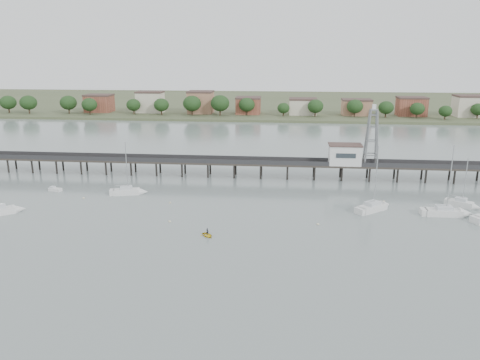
% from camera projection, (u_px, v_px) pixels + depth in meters
% --- Properties ---
extents(ground_plane, '(500.00, 500.00, 0.00)m').
position_uv_depth(ground_plane, '(213.00, 284.00, 66.80)').
color(ground_plane, slate).
rests_on(ground_plane, ground).
extents(pier, '(150.00, 5.00, 5.50)m').
position_uv_depth(pier, '(248.00, 163.00, 123.39)').
color(pier, '#2D2823').
rests_on(pier, ground).
extents(pier_building, '(8.40, 5.40, 5.30)m').
position_uv_depth(pier_building, '(345.00, 154.00, 120.25)').
color(pier_building, silver).
rests_on(pier_building, ground).
extents(lattice_tower, '(3.20, 3.20, 15.50)m').
position_uv_depth(lattice_tower, '(372.00, 138.00, 118.46)').
color(lattice_tower, slate).
rests_on(lattice_tower, ground).
extents(sailboat_d, '(9.47, 2.79, 15.51)m').
position_uv_depth(sailboat_d, '(452.00, 213.00, 94.62)').
color(sailboat_d, silver).
rests_on(sailboat_d, ground).
extents(sailboat_e, '(6.64, 5.18, 11.12)m').
position_uv_depth(sailboat_e, '(465.00, 205.00, 99.63)').
color(sailboat_e, silver).
rests_on(sailboat_e, ground).
extents(sailboat_a, '(7.85, 6.81, 13.39)m').
position_uv_depth(sailboat_a, '(6.00, 210.00, 95.91)').
color(sailboat_a, silver).
rests_on(sailboat_a, ground).
extents(sailboat_c, '(8.48, 7.73, 14.65)m').
position_uv_depth(sailboat_c, '(377.00, 207.00, 98.30)').
color(sailboat_c, silver).
rests_on(sailboat_c, ground).
extents(sailboat_b, '(8.21, 4.07, 13.06)m').
position_uv_depth(sailboat_b, '(132.00, 192.00, 108.94)').
color(sailboat_b, silver).
rests_on(sailboat_b, ground).
extents(white_tender, '(3.41, 2.11, 1.23)m').
position_uv_depth(white_tender, '(55.00, 189.00, 111.51)').
color(white_tender, silver).
rests_on(white_tender, ground).
extents(yellow_dinghy, '(1.84, 1.67, 2.71)m').
position_uv_depth(yellow_dinghy, '(207.00, 236.00, 84.25)').
color(yellow_dinghy, yellow).
rests_on(yellow_dinghy, ground).
extents(dinghy_occupant, '(0.95, 1.35, 0.30)m').
position_uv_depth(dinghy_occupant, '(207.00, 236.00, 84.25)').
color(dinghy_occupant, black).
rests_on(dinghy_occupant, ground).
extents(mooring_buoys, '(85.68, 19.46, 0.39)m').
position_uv_depth(mooring_buoys, '(264.00, 213.00, 96.19)').
color(mooring_buoys, beige).
rests_on(mooring_buoys, ground).
extents(far_shore, '(500.00, 170.00, 10.40)m').
position_uv_depth(far_shore, '(272.00, 103.00, 296.47)').
color(far_shore, '#475133').
rests_on(far_shore, ground).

